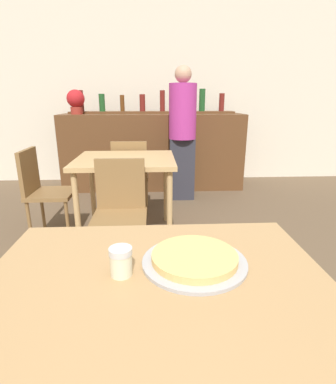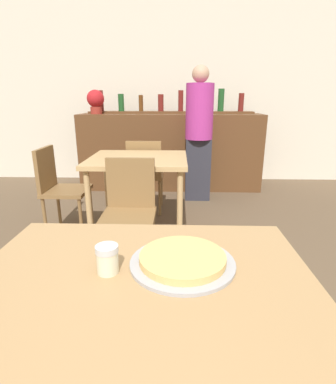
% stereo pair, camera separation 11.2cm
% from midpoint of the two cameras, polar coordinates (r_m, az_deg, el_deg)
% --- Properties ---
extents(wall_back, '(8.00, 0.05, 2.80)m').
position_cam_midpoint_polar(wall_back, '(4.90, 1.33, 18.71)').
color(wall_back, silver).
rests_on(wall_back, ground_plane).
extents(dining_table_near, '(1.06, 0.79, 0.77)m').
position_cam_midpoint_polar(dining_table_near, '(1.00, -1.48, -20.09)').
color(dining_table_near, '#A87F51').
rests_on(dining_table_near, ground_plane).
extents(dining_table_far, '(0.90, 0.80, 0.77)m').
position_cam_midpoint_polar(dining_table_far, '(2.81, -4.55, 4.65)').
color(dining_table_far, tan).
rests_on(dining_table_far, ground_plane).
extents(bar_counter, '(2.60, 0.56, 1.08)m').
position_cam_midpoint_polar(bar_counter, '(4.46, 1.19, 7.73)').
color(bar_counter, brown).
rests_on(bar_counter, ground_plane).
extents(bar_back_shelf, '(2.39, 0.24, 0.34)m').
position_cam_midpoint_polar(bar_back_shelf, '(4.54, 1.83, 15.73)').
color(bar_back_shelf, brown).
rests_on(bar_back_shelf, bar_counter).
extents(chair_far_side_front, '(0.40, 0.40, 0.85)m').
position_cam_midpoint_polar(chair_far_side_front, '(2.31, -5.99, -2.70)').
color(chair_far_side_front, olive).
rests_on(chair_far_side_front, ground_plane).
extents(chair_far_side_back, '(0.40, 0.40, 0.85)m').
position_cam_midpoint_polar(chair_far_side_back, '(3.41, -3.44, 3.95)').
color(chair_far_side_back, olive).
rests_on(chair_far_side_back, ground_plane).
extents(chair_far_side_left, '(0.40, 0.40, 0.85)m').
position_cam_midpoint_polar(chair_far_side_left, '(3.04, -19.19, 1.33)').
color(chair_far_side_left, olive).
rests_on(chair_far_side_left, ground_plane).
extents(pizza_tray, '(0.35, 0.35, 0.04)m').
position_cam_midpoint_polar(pizza_tray, '(1.01, 6.05, -12.84)').
color(pizza_tray, '#A3A3A8').
rests_on(pizza_tray, dining_table_near).
extents(cheese_shaker, '(0.07, 0.07, 0.09)m').
position_cam_midpoint_polar(cheese_shaker, '(0.96, -8.12, -12.58)').
color(cheese_shaker, beige).
rests_on(cheese_shaker, dining_table_near).
extents(person_standing, '(0.34, 0.34, 1.67)m').
position_cam_midpoint_polar(person_standing, '(3.85, 6.77, 11.57)').
color(person_standing, '#2D2D38').
rests_on(person_standing, ground_plane).
extents(potted_plant, '(0.24, 0.24, 0.33)m').
position_cam_midpoint_polar(potted_plant, '(4.48, -12.90, 16.64)').
color(potted_plant, maroon).
rests_on(potted_plant, bar_counter).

